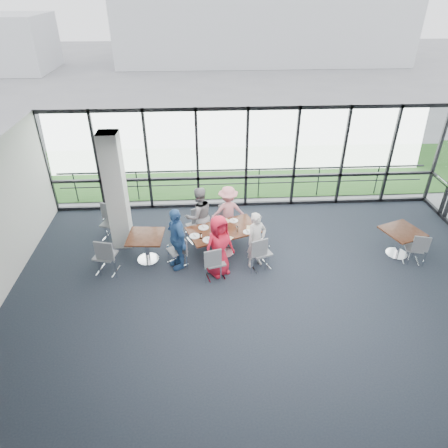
{
  "coord_description": "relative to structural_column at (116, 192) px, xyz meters",
  "views": [
    {
      "loc": [
        -1.34,
        -6.34,
        6.34
      ],
      "look_at": [
        -0.86,
        2.09,
        1.1
      ],
      "focal_mm": 32.0,
      "sensor_mm": 36.0,
      "label": 1
    }
  ],
  "objects": [
    {
      "name": "floor",
      "position": [
        3.6,
        -3.0,
        -1.61
      ],
      "size": [
        12.0,
        10.0,
        0.02
      ],
      "primitive_type": "cube",
      "color": "#1D222D",
      "rests_on": "ground"
    },
    {
      "name": "ceiling",
      "position": [
        3.6,
        -3.0,
        1.6
      ],
      "size": [
        12.0,
        10.0,
        0.04
      ],
      "primitive_type": "cube",
      "color": "white",
      "rests_on": "ground"
    },
    {
      "name": "curtain_wall_back",
      "position": [
        3.6,
        2.0,
        0.0
      ],
      "size": [
        12.0,
        0.1,
        3.2
      ],
      "primitive_type": "cube",
      "color": "white",
      "rests_on": "ground"
    },
    {
      "name": "structural_column",
      "position": [
        0.0,
        0.0,
        0.0
      ],
      "size": [
        0.5,
        0.5,
        3.2
      ],
      "primitive_type": "cube",
      "color": "silver",
      "rests_on": "ground"
    },
    {
      "name": "apron",
      "position": [
        3.6,
        7.0,
        -1.62
      ],
      "size": [
        80.0,
        70.0,
        0.02
      ],
      "primitive_type": "cube",
      "color": "gray",
      "rests_on": "ground"
    },
    {
      "name": "grass_strip",
      "position": [
        3.6,
        5.0,
        -1.59
      ],
      "size": [
        80.0,
        5.0,
        0.01
      ],
      "primitive_type": "cube",
      "color": "#22571A",
      "rests_on": "ground"
    },
    {
      "name": "hangar_main",
      "position": [
        7.6,
        29.0,
        1.4
      ],
      "size": [
        24.0,
        10.0,
        6.0
      ],
      "primitive_type": "cube",
      "color": "silver",
      "rests_on": "ground"
    },
    {
      "name": "guard_rail",
      "position": [
        3.6,
        2.6,
        -1.1
      ],
      "size": [
        12.0,
        0.06,
        0.06
      ],
      "primitive_type": "cylinder",
      "rotation": [
        0.0,
        1.57,
        0.0
      ],
      "color": "#2D2D33",
      "rests_on": "ground"
    },
    {
      "name": "main_table",
      "position": [
        2.74,
        -0.61,
        -0.98
      ],
      "size": [
        2.04,
        1.55,
        0.75
      ],
      "rotation": [
        0.0,
        0.0,
        0.34
      ],
      "color": "#351A0D",
      "rests_on": "ground"
    },
    {
      "name": "side_table_left",
      "position": [
        0.75,
        -0.81,
        -0.96
      ],
      "size": [
        0.95,
        0.95,
        0.75
      ],
      "rotation": [
        0.0,
        0.0,
        -0.08
      ],
      "color": "#351A0D",
      "rests_on": "ground"
    },
    {
      "name": "side_table_right",
      "position": [
        7.38,
        -0.94,
        -0.96
      ],
      "size": [
        1.17,
        1.17,
        0.75
      ],
      "rotation": [
        0.0,
        0.0,
        0.36
      ],
      "color": "#351A0D",
      "rests_on": "ground"
    },
    {
      "name": "diner_near_left",
      "position": [
        2.59,
        -1.44,
        -0.79
      ],
      "size": [
        0.94,
        0.86,
        1.62
      ],
      "primitive_type": "imported",
      "rotation": [
        0.0,
        0.0,
        0.56
      ],
      "color": "red",
      "rests_on": "ground"
    },
    {
      "name": "diner_near_right",
      "position": [
        3.54,
        -1.17,
        -0.84
      ],
      "size": [
        0.68,
        0.62,
        1.51
      ],
      "primitive_type": "imported",
      "rotation": [
        0.0,
        0.0,
        0.51
      ],
      "color": "beige",
      "rests_on": "ground"
    },
    {
      "name": "diner_far_left",
      "position": [
        2.12,
        -0.03,
        -0.77
      ],
      "size": [
        0.94,
        0.78,
        1.67
      ],
      "primitive_type": "imported",
      "rotation": [
        0.0,
        0.0,
        3.54
      ],
      "color": "gray",
      "rests_on": "ground"
    },
    {
      "name": "diner_far_right",
      "position": [
        2.93,
        0.35,
        -0.86
      ],
      "size": [
        1.02,
        0.63,
        1.49
      ],
      "primitive_type": "imported",
      "rotation": [
        0.0,
        0.0,
        3.29
      ],
      "color": "pink",
      "rests_on": "ground"
    },
    {
      "name": "diner_end",
      "position": [
        1.56,
        -1.09,
        -0.77
      ],
      "size": [
        0.9,
        1.11,
        1.67
      ],
      "primitive_type": "imported",
      "rotation": [
        0.0,
        0.0,
        -1.13
      ],
      "color": "#3462A2",
      "rests_on": "ground"
    },
    {
      "name": "chair_main_nl",
      "position": [
        2.48,
        -1.6,
        -1.15
      ],
      "size": [
        0.54,
        0.54,
        0.91
      ],
      "primitive_type": null,
      "rotation": [
        0.0,
        0.0,
        0.26
      ],
      "color": "slate",
      "rests_on": "ground"
    },
    {
      "name": "chair_main_nr",
      "position": [
        3.65,
        -1.28,
        -1.13
      ],
      "size": [
        0.59,
        0.59,
        0.93
      ],
      "primitive_type": null,
      "rotation": [
        0.0,
        0.0,
        0.36
      ],
      "color": "slate",
      "rests_on": "ground"
    },
    {
      "name": "chair_main_fl",
      "position": [
        2.01,
        0.05,
        -1.14
      ],
      "size": [
        0.6,
        0.6,
        0.91
      ],
      "primitive_type": null,
      "rotation": [
        0.0,
        0.0,
        3.58
      ],
      "color": "slate",
      "rests_on": "ground"
    },
    {
      "name": "chair_main_fr",
      "position": [
        2.83,
        0.37,
        -1.19
      ],
      "size": [
        0.45,
        0.45,
        0.82
      ],
      "primitive_type": null,
      "rotation": [
        0.0,
        0.0,
        3.27
      ],
      "color": "slate",
      "rests_on": "ground"
    },
    {
      "name": "chair_main_end",
      "position": [
        1.54,
        -1.03,
        -1.17
      ],
      "size": [
        0.57,
        0.57,
        0.86
      ],
      "primitive_type": null,
      "rotation": [
        0.0,
        0.0,
        -1.06
      ],
      "color": "slate",
      "rests_on": "ground"
    },
    {
      "name": "chair_spare_la",
      "position": [
        -0.21,
        -1.24,
        -1.1
      ],
      "size": [
        0.59,
        0.59,
        1.0
      ],
      "primitive_type": null,
      "rotation": [
        0.0,
        0.0,
        -0.25
      ],
      "color": "slate",
      "rests_on": "ground"
    },
    {
      "name": "chair_spare_lb",
      "position": [
        -0.35,
        0.29,
        -1.11
      ],
      "size": [
        0.6,
        0.6,
        0.98
      ],
      "primitive_type": null,
      "rotation": [
        0.0,
        0.0,
        2.82
      ],
      "color": "slate",
      "rests_on": "ground"
    },
    {
      "name": "chair_spare_r",
      "position": [
        7.6,
        -1.26,
        -1.17
      ],
      "size": [
        0.52,
        0.52,
        0.86
      ],
      "primitive_type": null,
      "rotation": [
        0.0,
        0.0,
        -0.26
      ],
      "color": "slate",
      "rests_on": "ground"
    },
    {
      "name": "plate_nl",
      "position": [
        2.34,
        -1.09,
        -0.84
      ],
      "size": [
        0.29,
        0.29,
        0.01
      ],
      "primitive_type": "cylinder",
      "color": "white",
      "rests_on": "main_table"
    },
    {
      "name": "plate_nr",
      "position": [
        3.36,
        -0.78,
        -0.84
      ],
      "size": [
        0.23,
        0.23,
        0.01
      ],
      "primitive_type": "cylinder",
      "color": "white",
      "rests_on": "main_table"
    },
    {
      "name": "plate_fl",
      "position": [
        2.23,
        -0.5,
        -0.84
      ],
      "size": [
        0.27,
        0.27,
        0.01
      ],
      "primitive_type": "cylinder",
      "color": "white",
      "rests_on": "main_table"
    },
    {
      "name": "plate_fr",
      "position": [
        3.04,
        -0.2,
        -0.84
      ],
      "size": [
        0.24,
        0.24,
        0.01
      ],
      "primitive_type": "cylinder",
      "color": "white",
      "rests_on": "main_table"
    },
    {
      "name": "plate_end",
      "position": [
        2.0,
        -0.89,
        -0.84
      ],
      "size": [
        0.27,
        0.27,
        0.01
      ],
      "primitive_type": "cylinder",
      "color": "white",
      "rests_on": "main_table"
    },
    {
      "name": "tumbler_a",
      "position": [
        2.65,
        -0.92,
        -0.79
      ],
      "size": [
        0.06,
        0.06,
        0.13
      ],
      "primitive_type": "cylinder",
      "color": "white",
      "rests_on": "main_table"
    },
    {
      "name": "tumbler_b",
      "position": [
        3.1,
        -0.71,
        -0.79
      ],
      "size": [
        0.06,
        0.06,
        0.13
      ],
      "primitive_type": "cylinder",
      "color": "white",
      "rests_on": "main_table"
    },
    {
      "name": "tumbler_c",
      "position": [
        2.77,
        -0.38,
        -0.78
      ],
      "size": [
        0.07,
        0.07,
        0.14
      ],
      "primitive_type": "cylinder",
      "color": "white",
      "rests_on": "main_table"
    },
    {
      "name": "tumbler_d",
      "position": [
        2.16,
        -0.99,
        -0.78
      ],
      "size": [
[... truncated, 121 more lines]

